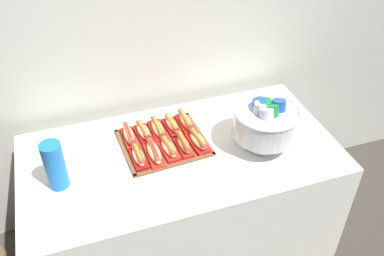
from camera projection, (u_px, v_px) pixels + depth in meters
ground_plane at (183, 248)px, 2.49m from camera, size 10.00×10.00×0.00m
back_wall at (148, 5)px, 2.07m from camera, size 6.00×0.10×2.60m
buffet_table at (182, 203)px, 2.24m from camera, size 1.52×0.78×0.76m
serving_tray at (163, 143)px, 2.07m from camera, size 0.43×0.38×0.01m
hot_dog_0 at (139, 157)px, 1.95m from camera, size 0.07×0.16×0.06m
hot_dog_1 at (154, 152)px, 1.97m from camera, size 0.07×0.18×0.06m
hot_dog_2 at (169, 148)px, 1.99m from camera, size 0.08×0.16×0.06m
hot_dog_3 at (184, 144)px, 2.01m from camera, size 0.06×0.16×0.06m
hot_dog_4 at (198, 141)px, 2.04m from camera, size 0.09×0.17×0.06m
hot_dog_5 at (129, 135)px, 2.07m from camera, size 0.06×0.17×0.06m
hot_dog_6 at (144, 132)px, 2.09m from camera, size 0.08×0.16×0.06m
hot_dog_7 at (158, 129)px, 2.11m from camera, size 0.07×0.18×0.06m
hot_dog_8 at (172, 125)px, 2.13m from camera, size 0.07×0.16×0.06m
hot_dog_9 at (186, 121)px, 2.15m from camera, size 0.06×0.18×0.06m
punch_bowl at (266, 121)px, 1.97m from camera, size 0.32×0.32×0.26m
cup_stack at (55, 165)px, 1.78m from camera, size 0.09×0.09×0.23m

